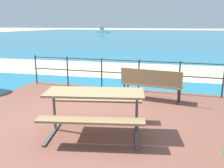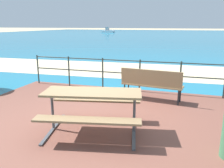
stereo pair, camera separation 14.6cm
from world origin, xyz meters
name	(u,v)px [view 2 (the right image)]	position (x,y,z in m)	size (l,w,h in m)	color
ground_plane	(92,121)	(0.00, 0.00, 0.00)	(240.00, 240.00, 0.00)	tan
patio_paving	(92,119)	(0.00, 0.00, 0.03)	(6.40, 5.20, 0.06)	brown
sea_water	(174,36)	(0.00, 40.00, 0.01)	(90.00, 90.00, 0.01)	teal
beach_strip	(141,70)	(0.00, 6.00, 0.01)	(54.00, 3.79, 0.01)	beige
picnic_table	(92,101)	(0.25, -0.57, 0.65)	(2.04, 1.69, 0.79)	#8C704C
park_bench	(151,82)	(1.06, 1.57, 0.57)	(1.65, 0.62, 0.86)	#8C704C
railing_fence	(121,70)	(0.00, 2.41, 0.67)	(5.94, 0.04, 0.98)	#2D3833
boat_mid	(108,31)	(-17.01, 53.89, 0.42)	(3.56, 1.47, 1.40)	silver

